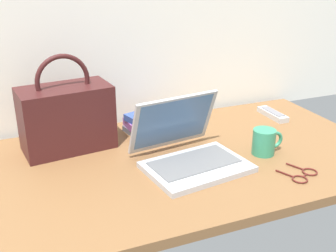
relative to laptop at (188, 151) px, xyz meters
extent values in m
cube|color=brown|center=(-0.11, 0.05, -0.06)|extent=(1.60, 0.76, 0.03)
cube|color=#B2B5BA|center=(0.01, -0.05, -0.04)|extent=(0.34, 0.26, 0.02)
cube|color=slate|center=(0.00, -0.03, -0.03)|extent=(0.29, 0.18, 0.00)
cube|color=#B2B5BA|center=(-0.01, 0.09, 0.07)|extent=(0.31, 0.12, 0.19)
cube|color=#4C72A5|center=(-0.01, 0.09, 0.07)|extent=(0.28, 0.10, 0.17)
cylinder|color=#338C66|center=(0.26, -0.03, 0.00)|extent=(0.08, 0.08, 0.09)
torus|color=#338C66|center=(0.31, -0.03, 0.00)|extent=(0.06, 0.01, 0.06)
cylinder|color=brown|center=(0.26, -0.03, 0.04)|extent=(0.07, 0.07, 0.00)
cube|color=#B7B7B7|center=(0.50, 0.25, -0.03)|extent=(0.05, 0.16, 0.02)
cube|color=slate|center=(0.50, 0.25, -0.02)|extent=(0.03, 0.12, 0.00)
torus|color=#591E19|center=(0.26, -0.23, -0.04)|extent=(0.06, 0.06, 0.01)
torus|color=#591E19|center=(0.32, -0.20, -0.04)|extent=(0.06, 0.06, 0.01)
cube|color=#591E19|center=(0.29, -0.21, -0.04)|extent=(0.02, 0.01, 0.00)
cube|color=#591E19|center=(0.24, -0.18, -0.04)|extent=(0.03, 0.06, 0.00)
cube|color=#591E19|center=(0.30, -0.15, -0.04)|extent=(0.03, 0.06, 0.00)
cube|color=#3F1919|center=(-0.33, 0.26, 0.07)|extent=(0.32, 0.19, 0.22)
torus|color=#3F1919|center=(-0.33, 0.26, 0.20)|extent=(0.18, 0.04, 0.18)
cube|color=#595960|center=(-0.02, 0.29, -0.03)|extent=(0.20, 0.17, 0.02)
cube|color=#8C4C8C|center=(-0.02, 0.29, -0.01)|extent=(0.19, 0.15, 0.03)
cube|color=#334C99|center=(-0.02, 0.29, 0.02)|extent=(0.20, 0.16, 0.02)
camera|label=1|loc=(-0.51, -1.08, 0.57)|focal=44.54mm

